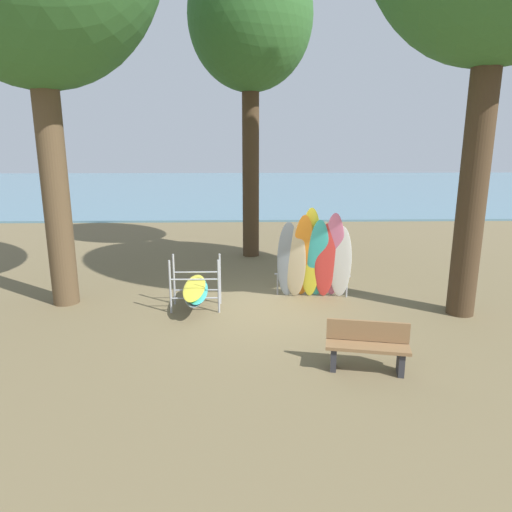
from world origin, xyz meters
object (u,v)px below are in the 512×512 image
object	(u,v)px
tree_mid_behind	(250,21)
board_storage_rack	(196,289)
park_bench	(367,345)
leaning_board_pile	(314,259)

from	to	relation	value
tree_mid_behind	board_storage_rack	world-z (taller)	tree_mid_behind
tree_mid_behind	park_bench	world-z (taller)	tree_mid_behind
leaning_board_pile	board_storage_rack	world-z (taller)	leaning_board_pile
tree_mid_behind	leaning_board_pile	bearing A→B (deg)	-72.42
leaning_board_pile	park_bench	world-z (taller)	leaning_board_pile
leaning_board_pile	board_storage_rack	bearing A→B (deg)	-168.58
leaning_board_pile	park_bench	distance (m)	3.79
leaning_board_pile	board_storage_rack	distance (m)	2.98
park_bench	leaning_board_pile	bearing A→B (deg)	95.58
tree_mid_behind	park_bench	distance (m)	11.10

